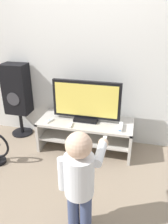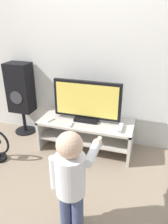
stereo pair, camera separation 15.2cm
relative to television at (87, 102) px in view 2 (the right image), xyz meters
name	(u,v)px [view 2 (the right image)]	position (x,y,z in m)	size (l,w,h in m)	color
ground_plane	(80,159)	(0.00, -0.28, -0.69)	(16.00, 16.00, 0.00)	gray
wall_back	(94,49)	(0.00, 0.31, 0.61)	(10.00, 0.06, 2.60)	silver
tv_stand	(86,130)	(0.00, -0.02, -0.40)	(1.24, 0.52, 0.42)	beige
television	(87,102)	(0.00, 0.00, 0.00)	(0.88, 0.20, 0.54)	black
game_console	(120,128)	(0.46, -0.12, -0.24)	(0.05, 0.20, 0.05)	white
remote_primary	(50,120)	(-0.46, -0.16, -0.25)	(0.07, 0.13, 0.03)	white
remote_secondary	(71,124)	(-0.15, -0.20, -0.25)	(0.05, 0.13, 0.03)	white
child	(71,175)	(0.23, -1.21, -0.13)	(0.36, 0.52, 0.95)	#3F4C72
speaker_tower	(20,90)	(-1.06, 0.14, 0.01)	(0.35, 0.31, 1.09)	black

